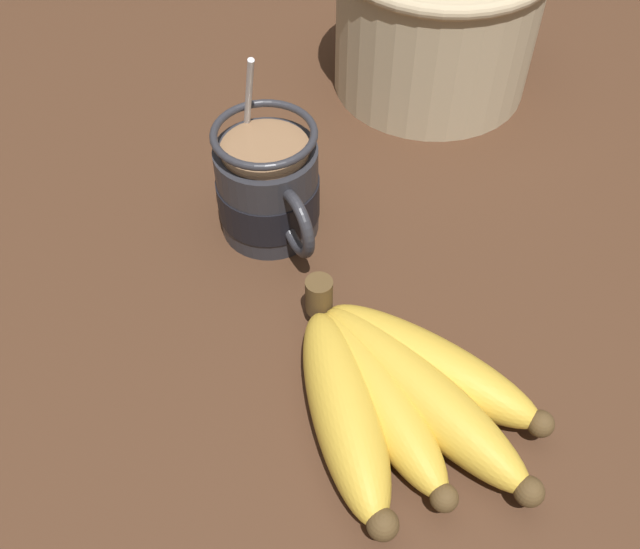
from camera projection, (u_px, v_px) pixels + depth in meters
table at (260, 296)px, 57.41cm from camera, size 136.18×136.18×3.93cm
coffee_mug at (269, 189)px, 56.55cm from camera, size 13.46×8.26×15.09cm
banana_bunch at (395, 391)px, 47.01cm from camera, size 20.39×16.20×4.48cm
woven_basket at (436, 18)px, 67.64cm from camera, size 20.05×20.05×13.63cm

